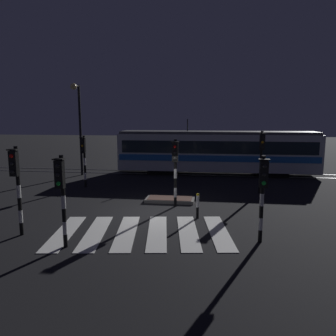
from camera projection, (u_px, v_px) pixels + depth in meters
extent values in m
plane|color=black|center=(153.00, 214.00, 14.58)|extent=(120.00, 120.00, 0.00)
cube|color=#59595E|center=(177.00, 175.00, 24.35)|extent=(80.00, 0.12, 0.03)
cube|color=#59595E|center=(179.00, 171.00, 25.76)|extent=(80.00, 0.12, 0.03)
cube|color=silver|center=(65.00, 233.00, 12.18)|extent=(1.24, 3.86, 0.02)
cube|color=silver|center=(96.00, 232.00, 12.19)|extent=(1.24, 3.86, 0.02)
cube|color=silver|center=(126.00, 232.00, 12.20)|extent=(1.24, 3.86, 0.02)
cube|color=silver|center=(157.00, 232.00, 12.21)|extent=(1.24, 3.86, 0.02)
cube|color=silver|center=(188.00, 232.00, 12.21)|extent=(1.24, 3.86, 0.02)
cube|color=silver|center=(219.00, 232.00, 12.22)|extent=(1.24, 3.86, 0.02)
cube|color=slate|center=(170.00, 200.00, 16.74)|extent=(2.49, 1.16, 0.16)
cube|color=brown|center=(170.00, 198.00, 16.72)|extent=(2.24, 1.04, 0.02)
cylinder|color=black|center=(22.00, 229.00, 11.93)|extent=(0.14, 0.14, 0.47)
cylinder|color=white|center=(21.00, 216.00, 11.86)|extent=(0.14, 0.14, 0.47)
cylinder|color=black|center=(20.00, 204.00, 11.79)|extent=(0.14, 0.14, 0.47)
cylinder|color=white|center=(19.00, 191.00, 11.71)|extent=(0.14, 0.14, 0.47)
cylinder|color=black|center=(18.00, 179.00, 11.64)|extent=(0.14, 0.14, 0.47)
cylinder|color=white|center=(17.00, 166.00, 11.57)|extent=(0.14, 0.14, 0.47)
cylinder|color=black|center=(16.00, 153.00, 11.49)|extent=(0.14, 0.14, 0.47)
cube|color=black|center=(14.00, 164.00, 11.38)|extent=(0.28, 0.20, 0.90)
sphere|color=red|center=(11.00, 156.00, 11.23)|extent=(0.14, 0.14, 0.14)
sphere|color=black|center=(12.00, 164.00, 11.28)|extent=(0.14, 0.14, 0.14)
sphere|color=black|center=(13.00, 172.00, 11.32)|extent=(0.14, 0.14, 0.14)
cube|color=black|center=(13.00, 150.00, 11.31)|extent=(0.36, 0.24, 0.04)
cylinder|color=black|center=(86.00, 183.00, 20.13)|extent=(0.14, 0.14, 0.45)
cylinder|color=white|center=(85.00, 176.00, 20.06)|extent=(0.14, 0.14, 0.45)
cylinder|color=black|center=(85.00, 169.00, 19.99)|extent=(0.14, 0.14, 0.45)
cylinder|color=white|center=(85.00, 162.00, 19.91)|extent=(0.14, 0.14, 0.45)
cylinder|color=black|center=(84.00, 154.00, 19.84)|extent=(0.14, 0.14, 0.45)
cylinder|color=white|center=(84.00, 147.00, 19.77)|extent=(0.14, 0.14, 0.45)
cylinder|color=black|center=(84.00, 139.00, 19.70)|extent=(0.14, 0.14, 0.45)
cube|color=black|center=(83.00, 146.00, 19.59)|extent=(0.28, 0.20, 0.90)
sphere|color=black|center=(82.00, 141.00, 19.44)|extent=(0.14, 0.14, 0.14)
sphere|color=orange|center=(82.00, 146.00, 19.49)|extent=(0.14, 0.14, 0.14)
sphere|color=black|center=(82.00, 151.00, 19.53)|extent=(0.14, 0.14, 0.14)
cube|color=black|center=(83.00, 138.00, 19.52)|extent=(0.36, 0.24, 0.04)
cylinder|color=black|center=(65.00, 241.00, 10.82)|extent=(0.14, 0.14, 0.44)
cylinder|color=white|center=(65.00, 228.00, 10.75)|extent=(0.14, 0.14, 0.44)
cylinder|color=black|center=(64.00, 215.00, 10.68)|extent=(0.14, 0.14, 0.44)
cylinder|color=white|center=(63.00, 202.00, 10.61)|extent=(0.14, 0.14, 0.44)
cylinder|color=black|center=(63.00, 189.00, 10.54)|extent=(0.14, 0.14, 0.44)
cylinder|color=white|center=(62.00, 175.00, 10.47)|extent=(0.14, 0.14, 0.44)
cylinder|color=black|center=(61.00, 162.00, 10.40)|extent=(0.14, 0.14, 0.44)
cube|color=black|center=(60.00, 174.00, 10.29)|extent=(0.28, 0.20, 0.90)
sphere|color=black|center=(57.00, 166.00, 10.14)|extent=(0.14, 0.14, 0.14)
sphere|color=black|center=(58.00, 175.00, 10.19)|extent=(0.14, 0.14, 0.14)
sphere|color=green|center=(58.00, 184.00, 10.23)|extent=(0.14, 0.14, 0.14)
cube|color=black|center=(59.00, 159.00, 10.22)|extent=(0.36, 0.24, 0.04)
cylinder|color=black|center=(260.00, 236.00, 11.26)|extent=(0.14, 0.14, 0.43)
cylinder|color=white|center=(261.00, 224.00, 11.19)|extent=(0.14, 0.14, 0.43)
cylinder|color=black|center=(261.00, 212.00, 11.13)|extent=(0.14, 0.14, 0.43)
cylinder|color=white|center=(262.00, 200.00, 11.06)|extent=(0.14, 0.14, 0.43)
cylinder|color=black|center=(262.00, 187.00, 10.99)|extent=(0.14, 0.14, 0.43)
cylinder|color=white|center=(263.00, 175.00, 10.92)|extent=(0.14, 0.14, 0.43)
cylinder|color=black|center=(263.00, 162.00, 10.86)|extent=(0.14, 0.14, 0.43)
cube|color=black|center=(264.00, 174.00, 10.75)|extent=(0.28, 0.20, 0.90)
sphere|color=black|center=(265.00, 166.00, 10.60)|extent=(0.14, 0.14, 0.14)
sphere|color=black|center=(264.00, 175.00, 10.64)|extent=(0.14, 0.14, 0.14)
sphere|color=green|center=(264.00, 183.00, 10.69)|extent=(0.14, 0.14, 0.14)
cube|color=black|center=(264.00, 160.00, 10.67)|extent=(0.36, 0.24, 0.04)
cylinder|color=black|center=(175.00, 202.00, 15.73)|extent=(0.14, 0.14, 0.47)
cylinder|color=white|center=(175.00, 192.00, 15.65)|extent=(0.14, 0.14, 0.47)
cylinder|color=black|center=(175.00, 183.00, 15.58)|extent=(0.14, 0.14, 0.47)
cylinder|color=white|center=(175.00, 173.00, 15.51)|extent=(0.14, 0.14, 0.47)
cylinder|color=black|center=(175.00, 164.00, 15.43)|extent=(0.14, 0.14, 0.47)
cylinder|color=white|center=(175.00, 154.00, 15.36)|extent=(0.14, 0.14, 0.47)
cylinder|color=black|center=(176.00, 144.00, 15.29)|extent=(0.14, 0.14, 0.47)
cube|color=black|center=(175.00, 152.00, 15.18)|extent=(0.28, 0.20, 0.90)
sphere|color=red|center=(175.00, 147.00, 15.03)|extent=(0.14, 0.14, 0.14)
sphere|color=black|center=(175.00, 153.00, 15.07)|extent=(0.14, 0.14, 0.14)
sphere|color=black|center=(175.00, 159.00, 15.12)|extent=(0.14, 0.14, 0.14)
cube|color=black|center=(175.00, 142.00, 15.10)|extent=(0.36, 0.24, 0.04)
cylinder|color=black|center=(260.00, 189.00, 18.43)|extent=(0.14, 0.14, 0.51)
cylinder|color=white|center=(260.00, 180.00, 18.35)|extent=(0.14, 0.14, 0.51)
cylinder|color=black|center=(260.00, 171.00, 18.27)|extent=(0.14, 0.14, 0.51)
cylinder|color=white|center=(261.00, 163.00, 18.19)|extent=(0.14, 0.14, 0.51)
cylinder|color=black|center=(261.00, 154.00, 18.11)|extent=(0.14, 0.14, 0.51)
cylinder|color=white|center=(262.00, 145.00, 18.04)|extent=(0.14, 0.14, 0.51)
cylinder|color=black|center=(262.00, 136.00, 17.96)|extent=(0.14, 0.14, 0.51)
cube|color=black|center=(262.00, 142.00, 17.84)|extent=(0.28, 0.20, 0.90)
sphere|color=black|center=(263.00, 137.00, 17.69)|extent=(0.14, 0.14, 0.14)
sphere|color=orange|center=(263.00, 142.00, 17.74)|extent=(0.14, 0.14, 0.14)
sphere|color=black|center=(262.00, 147.00, 17.78)|extent=(0.14, 0.14, 0.14)
cube|color=black|center=(263.00, 133.00, 17.77)|extent=(0.36, 0.24, 0.04)
cylinder|color=black|center=(80.00, 131.00, 23.85)|extent=(0.18, 0.18, 6.58)
cylinder|color=black|center=(76.00, 86.00, 22.91)|extent=(0.10, 0.90, 0.10)
sphere|color=#F9E08C|center=(73.00, 86.00, 22.48)|extent=(0.44, 0.44, 0.44)
cube|color=silver|center=(216.00, 152.00, 24.41)|extent=(14.67, 2.50, 2.70)
cube|color=blue|center=(217.00, 159.00, 23.22)|extent=(14.38, 0.04, 0.44)
cube|color=blue|center=(216.00, 155.00, 25.71)|extent=(14.38, 0.04, 0.44)
cube|color=black|center=(217.00, 147.00, 23.10)|extent=(13.94, 0.03, 0.90)
cube|color=#4C4C51|center=(217.00, 133.00, 24.18)|extent=(14.38, 2.30, 0.20)
cylinder|color=#262628|center=(188.00, 126.00, 24.40)|extent=(0.08, 0.08, 1.00)
cube|color=black|center=(271.00, 173.00, 24.11)|extent=(2.20, 2.00, 0.35)
cube|color=black|center=(164.00, 171.00, 25.18)|extent=(2.20, 2.00, 0.35)
sphere|color=#F9F2CC|center=(319.00, 159.00, 23.48)|extent=(0.24, 0.24, 0.24)
cylinder|color=black|center=(197.00, 213.00, 13.88)|extent=(0.12, 0.12, 0.50)
cylinder|color=white|center=(198.00, 201.00, 13.80)|extent=(0.12, 0.12, 0.50)
sphere|color=yellow|center=(198.00, 194.00, 13.75)|extent=(0.12, 0.12, 0.12)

